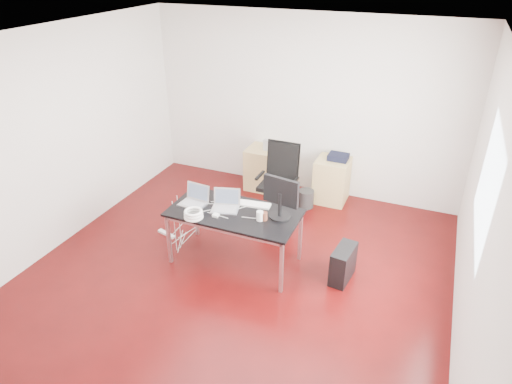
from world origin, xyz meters
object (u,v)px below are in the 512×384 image
at_px(desk, 234,215).
at_px(filing_cabinet_right, 332,180).
at_px(filing_cabinet_left, 263,168).
at_px(office_chair, 279,177).
at_px(pc_tower, 343,264).

relative_size(desk, filing_cabinet_right, 2.29).
height_order(filing_cabinet_left, filing_cabinet_right, same).
height_order(office_chair, pc_tower, office_chair).
xyz_separation_m(office_chair, filing_cabinet_left, (-0.54, 0.70, -0.26)).
height_order(desk, filing_cabinet_right, desk).
distance_m(filing_cabinet_left, filing_cabinet_right, 1.17).
xyz_separation_m(desk, office_chair, (0.09, 1.35, -0.07)).
bearing_deg(office_chair, filing_cabinet_right, 47.82).
relative_size(desk, pc_tower, 3.56).
height_order(desk, office_chair, office_chair).
xyz_separation_m(desk, filing_cabinet_right, (0.72, 2.05, -0.33)).
height_order(office_chair, filing_cabinet_left, office_chair).
bearing_deg(desk, pc_tower, 6.97).
distance_m(filing_cabinet_right, pc_tower, 1.99).
bearing_deg(office_chair, pc_tower, -43.17).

